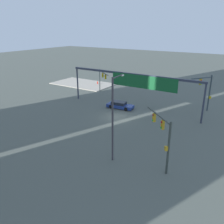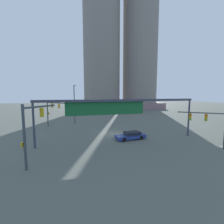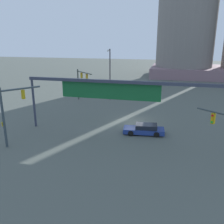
{
  "view_description": "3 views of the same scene",
  "coord_description": "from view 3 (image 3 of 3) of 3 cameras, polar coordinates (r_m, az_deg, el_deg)",
  "views": [
    {
      "loc": [
        -18.09,
        30.04,
        13.7
      ],
      "look_at": [
        -0.43,
        2.21,
        1.64
      ],
      "focal_mm": 37.45,
      "sensor_mm": 36.0,
      "label": 1
    },
    {
      "loc": [
        -7.52,
        -27.14,
        7.2
      ],
      "look_at": [
        0.1,
        1.05,
        3.83
      ],
      "focal_mm": 25.73,
      "sensor_mm": 36.0,
      "label": 2
    },
    {
      "loc": [
        4.63,
        -30.99,
        10.73
      ],
      "look_at": [
        -2.44,
        -2.53,
        1.97
      ],
      "focal_mm": 39.13,
      "sensor_mm": 36.0,
      "label": 3
    }
  ],
  "objects": [
    {
      "name": "ground_plane",
      "position": [
        33.12,
        5.16,
        -2.34
      ],
      "size": [
        214.64,
        214.64,
        0.0
      ],
      "primitive_type": "plane",
      "color": "#51574F"
    },
    {
      "name": "traffic_signal_near_corner",
      "position": [
        44.14,
        -7.22,
        7.53
      ],
      "size": [
        3.99,
        3.98,
        5.56
      ],
      "rotation": [
        0.0,
        0.0,
        -0.75
      ],
      "color": "#38403A",
      "rests_on": "ground"
    },
    {
      "name": "traffic_signal_cross_street",
      "position": [
        26.78,
        -22.75,
        0.71
      ],
      "size": [
        2.9,
        3.44,
        6.25
      ],
      "rotation": [
        0.0,
        0.0,
        0.93
      ],
      "color": "#344147",
      "rests_on": "ground"
    },
    {
      "name": "streetlamp_curved_arm",
      "position": [
        43.69,
        -0.53,
        9.47
      ],
      "size": [
        0.55,
        2.8,
        9.15
      ],
      "rotation": [
        0.0,
        0.0,
        -1.46
      ],
      "color": "#3E3A40",
      "rests_on": "ground"
    },
    {
      "name": "overhead_sign_gantry",
      "position": [
        27.49,
        2.39,
        5.31
      ],
      "size": [
        24.41,
        0.43,
        6.37
      ],
      "color": "#333849",
      "rests_on": "ground"
    },
    {
      "name": "sedan_car_approaching",
      "position": [
        28.98,
        7.58,
        -4.03
      ],
      "size": [
        4.9,
        2.24,
        1.21
      ],
      "rotation": [
        0.0,
        0.0,
        3.24
      ],
      "color": "navy",
      "rests_on": "ground"
    }
  ]
}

